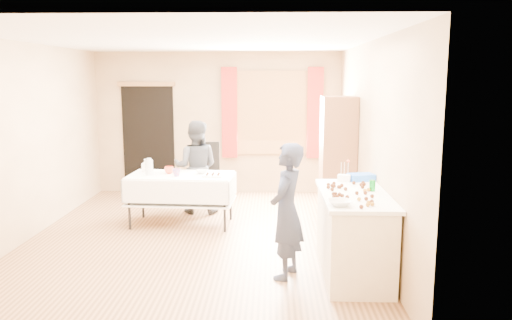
{
  "coord_description": "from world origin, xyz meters",
  "views": [
    {
      "loc": [
        0.99,
        -6.43,
        2.14
      ],
      "look_at": [
        0.79,
        0.0,
        1.07
      ],
      "focal_mm": 35.0,
      "sensor_mm": 36.0,
      "label": 1
    }
  ],
  "objects_px": {
    "cabinet": "(338,158)",
    "counter": "(353,234)",
    "girl": "(287,211)",
    "woman": "(196,167)",
    "party_table": "(181,195)",
    "chair": "(206,189)"
  },
  "relations": [
    {
      "from": "cabinet",
      "to": "counter",
      "type": "height_order",
      "value": "cabinet"
    },
    {
      "from": "girl",
      "to": "woman",
      "type": "xyz_separation_m",
      "value": [
        -1.36,
        2.57,
        0.0
      ]
    },
    {
      "from": "party_table",
      "to": "woman",
      "type": "height_order",
      "value": "woman"
    },
    {
      "from": "cabinet",
      "to": "counter",
      "type": "relative_size",
      "value": 1.24
    },
    {
      "from": "counter",
      "to": "girl",
      "type": "bearing_deg",
      "value": -171.17
    },
    {
      "from": "cabinet",
      "to": "woman",
      "type": "distance_m",
      "value": 2.22
    },
    {
      "from": "party_table",
      "to": "chair",
      "type": "height_order",
      "value": "chair"
    },
    {
      "from": "girl",
      "to": "woman",
      "type": "relative_size",
      "value": 0.99
    },
    {
      "from": "party_table",
      "to": "woman",
      "type": "bearing_deg",
      "value": 83.06
    },
    {
      "from": "party_table",
      "to": "girl",
      "type": "height_order",
      "value": "girl"
    },
    {
      "from": "counter",
      "to": "girl",
      "type": "height_order",
      "value": "girl"
    },
    {
      "from": "cabinet",
      "to": "party_table",
      "type": "height_order",
      "value": "cabinet"
    },
    {
      "from": "cabinet",
      "to": "girl",
      "type": "bearing_deg",
      "value": -109.92
    },
    {
      "from": "counter",
      "to": "chair",
      "type": "height_order",
      "value": "chair"
    },
    {
      "from": "party_table",
      "to": "cabinet",
      "type": "bearing_deg",
      "value": 12.7
    },
    {
      "from": "counter",
      "to": "woman",
      "type": "distance_m",
      "value": 3.24
    },
    {
      "from": "cabinet",
      "to": "chair",
      "type": "relative_size",
      "value": 1.71
    },
    {
      "from": "counter",
      "to": "party_table",
      "type": "xyz_separation_m",
      "value": [
        -2.21,
        1.79,
        -0.01
      ]
    },
    {
      "from": "counter",
      "to": "woman",
      "type": "bearing_deg",
      "value": 130.45
    },
    {
      "from": "woman",
      "to": "party_table",
      "type": "bearing_deg",
      "value": 82.7
    },
    {
      "from": "counter",
      "to": "chair",
      "type": "relative_size",
      "value": 1.37
    },
    {
      "from": "chair",
      "to": "woman",
      "type": "distance_m",
      "value": 0.49
    }
  ]
}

